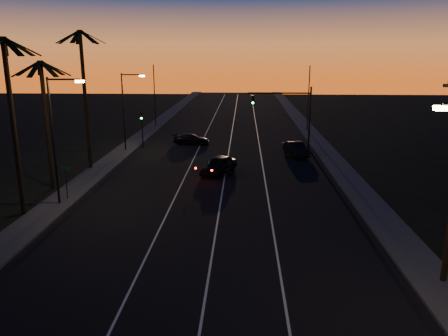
{
  "coord_description": "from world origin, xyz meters",
  "views": [
    {
      "loc": [
        2.12,
        -9.01,
        10.48
      ],
      "look_at": [
        0.79,
        20.13,
        2.85
      ],
      "focal_mm": 35.0,
      "sensor_mm": 36.0,
      "label": 1
    }
  ],
  "objects_px": {
    "right_car": "(296,149)",
    "cross_car": "(191,139)",
    "signal_mast": "(289,107)",
    "lead_car": "(219,165)"
  },
  "relations": [
    {
      "from": "lead_car",
      "to": "signal_mast",
      "type": "bearing_deg",
      "value": 56.67
    },
    {
      "from": "signal_mast",
      "to": "lead_car",
      "type": "height_order",
      "value": "signal_mast"
    },
    {
      "from": "lead_car",
      "to": "cross_car",
      "type": "distance_m",
      "value": 13.66
    },
    {
      "from": "signal_mast",
      "to": "cross_car",
      "type": "bearing_deg",
      "value": 169.61
    },
    {
      "from": "cross_car",
      "to": "signal_mast",
      "type": "bearing_deg",
      "value": -10.39
    },
    {
      "from": "signal_mast",
      "to": "lead_car",
      "type": "bearing_deg",
      "value": -123.33
    },
    {
      "from": "signal_mast",
      "to": "lead_car",
      "type": "relative_size",
      "value": 1.31
    },
    {
      "from": "right_car",
      "to": "cross_car",
      "type": "distance_m",
      "value": 13.05
    },
    {
      "from": "right_car",
      "to": "cross_car",
      "type": "relative_size",
      "value": 1.01
    },
    {
      "from": "lead_car",
      "to": "cross_car",
      "type": "bearing_deg",
      "value": 107.15
    }
  ]
}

